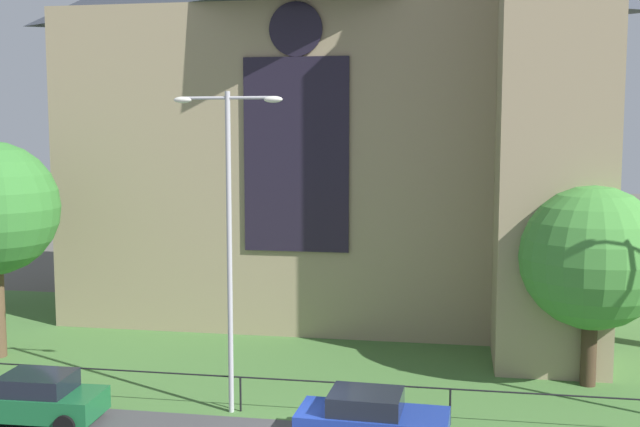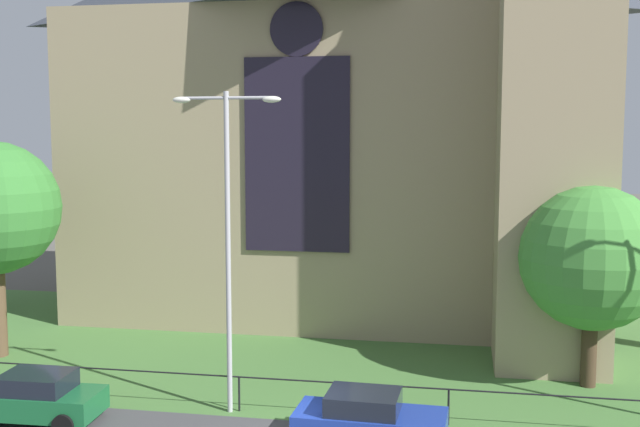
{
  "view_description": "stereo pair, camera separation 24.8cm",
  "coord_description": "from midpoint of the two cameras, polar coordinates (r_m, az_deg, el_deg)",
  "views": [
    {
      "loc": [
        3.9,
        -20.34,
        8.82
      ],
      "look_at": [
        -1.04,
        8.0,
        5.66
      ],
      "focal_mm": 43.9,
      "sensor_mm": 36.0,
      "label": 1
    },
    {
      "loc": [
        4.14,
        -20.29,
        8.82
      ],
      "look_at": [
        -1.04,
        8.0,
        5.66
      ],
      "focal_mm": 43.9,
      "sensor_mm": 36.0,
      "label": 2
    }
  ],
  "objects": [
    {
      "name": "grass_verge",
      "position": [
        29.93,
        1.76,
        -10.88
      ],
      "size": [
        120.0,
        20.0,
        0.01
      ],
      "primitive_type": "cube",
      "color": "#477538",
      "rests_on": "ground"
    },
    {
      "name": "ground",
      "position": [
        31.83,
        2.27,
        -9.83
      ],
      "size": [
        160.0,
        160.0,
        0.0
      ],
      "primitive_type": "plane",
      "color": "#56544C"
    },
    {
      "name": "parked_car_blue",
      "position": [
        22.56,
        3.42,
        -14.73
      ],
      "size": [
        4.27,
        2.16,
        1.51
      ],
      "rotation": [
        0.0,
        0.0,
        -0.04
      ],
      "color": "#1E3899",
      "rests_on": "ground"
    },
    {
      "name": "tree_right_near",
      "position": [
        27.98,
        19.0,
        -3.08
      ],
      "size": [
        4.9,
        4.9,
        6.91
      ],
      "color": "#423021",
      "rests_on": "ground"
    },
    {
      "name": "streetlamp_near",
      "position": [
        23.89,
        -6.94,
        -0.21
      ],
      "size": [
        3.37,
        0.26,
        9.91
      ],
      "color": "#B2B2B7",
      "rests_on": "ground"
    },
    {
      "name": "church_building",
      "position": [
        37.49,
        0.91,
        8.48
      ],
      "size": [
        23.2,
        16.2,
        26.0
      ],
      "color": "tan",
      "rests_on": "ground"
    },
    {
      "name": "iron_railing",
      "position": [
        25.03,
        -6.11,
        -12.09
      ],
      "size": [
        25.9,
        0.07,
        1.13
      ],
      "color": "black",
      "rests_on": "ground"
    },
    {
      "name": "parked_car_green",
      "position": [
        25.62,
        -20.43,
        -12.52
      ],
      "size": [
        4.26,
        2.13,
        1.51
      ],
      "rotation": [
        0.0,
        0.0,
        3.17
      ],
      "color": "#196033",
      "rests_on": "ground"
    }
  ]
}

